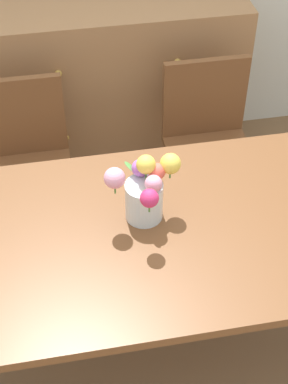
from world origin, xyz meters
TOP-DOWN VIEW (x-y plane):
  - ground_plane at (0.00, 0.00)m, footprint 12.00×12.00m
  - dining_table at (0.00, 0.00)m, footprint 1.83×0.90m
  - chair_left at (-0.45, 0.79)m, footprint 0.42×0.42m
  - chair_right at (0.45, 0.79)m, footprint 0.42×0.42m
  - dresser at (0.05, 1.33)m, footprint 1.40×0.47m
  - flower_vase at (-0.00, 0.07)m, footprint 0.28×0.26m

SIDE VIEW (x-z plane):
  - ground_plane at x=0.00m, z-range 0.00..0.00m
  - dresser at x=0.05m, z-range 0.00..1.00m
  - chair_left at x=-0.45m, z-range 0.07..0.97m
  - chair_right at x=0.45m, z-range 0.07..0.97m
  - dining_table at x=0.00m, z-range 0.30..1.08m
  - flower_vase at x=0.00m, z-range 0.78..1.04m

